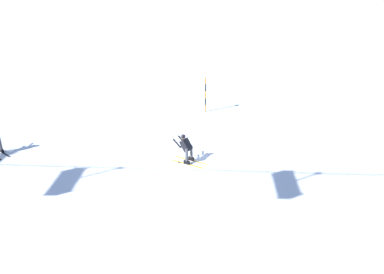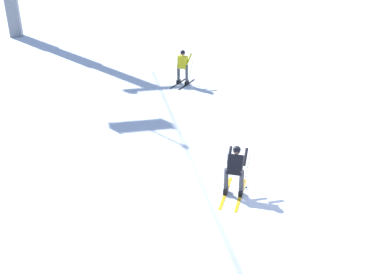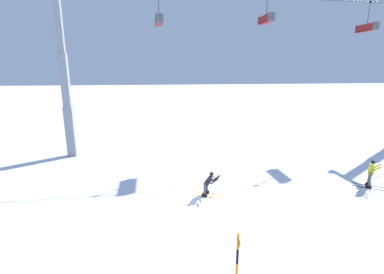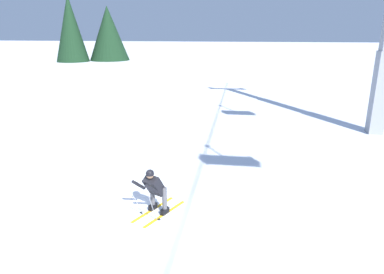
% 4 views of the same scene
% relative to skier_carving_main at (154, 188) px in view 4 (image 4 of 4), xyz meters
% --- Properties ---
extents(ground_plane, '(260.00, 260.00, 0.00)m').
position_rel_skier_carving_main_xyz_m(ground_plane, '(0.58, -0.74, -0.78)').
color(ground_plane, white).
extents(skier_carving_main, '(1.81, 1.29, 1.51)m').
position_rel_skier_carving_main_xyz_m(skier_carving_main, '(0.00, 0.00, 0.00)').
color(skier_carving_main, yellow).
rests_on(skier_carving_main, ground_plane).
extents(tree_line_ridge, '(18.99, 25.87, 9.75)m').
position_rel_skier_carving_main_xyz_m(tree_line_ridge, '(-40.88, -27.86, 3.46)').
color(tree_line_ridge, black).
rests_on(tree_line_ridge, ground_plane).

